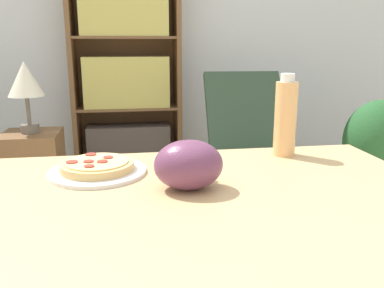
{
  "coord_description": "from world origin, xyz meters",
  "views": [
    {
      "loc": [
        -0.03,
        -0.87,
        1.09
      ],
      "look_at": [
        0.13,
        0.18,
        0.82
      ],
      "focal_mm": 38.0,
      "sensor_mm": 36.0,
      "label": 1
    }
  ],
  "objects_px": {
    "pizza_on_plate": "(97,168)",
    "bookshelf": "(127,79)",
    "side_table": "(35,176)",
    "drink_bottle": "(285,118)",
    "potted_plant_floor": "(378,146)",
    "lounge_chair_far": "(250,163)",
    "grape_bunch": "(188,164)",
    "table_lamp": "(25,82)"
  },
  "relations": [
    {
      "from": "bookshelf",
      "to": "lounge_chair_far",
      "type": "bearing_deg",
      "value": -42.23
    },
    {
      "from": "drink_bottle",
      "to": "bookshelf",
      "type": "xyz_separation_m",
      "value": [
        -0.47,
        2.19,
        -0.08
      ]
    },
    {
      "from": "pizza_on_plate",
      "to": "lounge_chair_far",
      "type": "distance_m",
      "value": 1.85
    },
    {
      "from": "drink_bottle",
      "to": "table_lamp",
      "type": "relative_size",
      "value": 0.56
    },
    {
      "from": "bookshelf",
      "to": "table_lamp",
      "type": "bearing_deg",
      "value": -127.02
    },
    {
      "from": "grape_bunch",
      "to": "drink_bottle",
      "type": "height_order",
      "value": "drink_bottle"
    },
    {
      "from": "bookshelf",
      "to": "side_table",
      "type": "bearing_deg",
      "value": -127.02
    },
    {
      "from": "pizza_on_plate",
      "to": "drink_bottle",
      "type": "xyz_separation_m",
      "value": [
        0.54,
        0.1,
        0.1
      ]
    },
    {
      "from": "bookshelf",
      "to": "potted_plant_floor",
      "type": "distance_m",
      "value": 1.94
    },
    {
      "from": "grape_bunch",
      "to": "table_lamp",
      "type": "xyz_separation_m",
      "value": [
        -0.73,
        1.65,
        0.04
      ]
    },
    {
      "from": "drink_bottle",
      "to": "lounge_chair_far",
      "type": "height_order",
      "value": "drink_bottle"
    },
    {
      "from": "grape_bunch",
      "to": "lounge_chair_far",
      "type": "height_order",
      "value": "lounge_chair_far"
    },
    {
      "from": "pizza_on_plate",
      "to": "side_table",
      "type": "bearing_deg",
      "value": 108.8
    },
    {
      "from": "lounge_chair_far",
      "to": "bookshelf",
      "type": "bearing_deg",
      "value": 140.45
    },
    {
      "from": "pizza_on_plate",
      "to": "table_lamp",
      "type": "height_order",
      "value": "table_lamp"
    },
    {
      "from": "lounge_chair_far",
      "to": "potted_plant_floor",
      "type": "distance_m",
      "value": 0.91
    },
    {
      "from": "drink_bottle",
      "to": "bookshelf",
      "type": "bearing_deg",
      "value": 102.0
    },
    {
      "from": "pizza_on_plate",
      "to": "table_lamp",
      "type": "relative_size",
      "value": 0.58
    },
    {
      "from": "pizza_on_plate",
      "to": "lounge_chair_far",
      "type": "bearing_deg",
      "value": 60.12
    },
    {
      "from": "drink_bottle",
      "to": "potted_plant_floor",
      "type": "relative_size",
      "value": 0.34
    },
    {
      "from": "pizza_on_plate",
      "to": "side_table",
      "type": "relative_size",
      "value": 0.45
    },
    {
      "from": "pizza_on_plate",
      "to": "bookshelf",
      "type": "relative_size",
      "value": 0.15
    },
    {
      "from": "lounge_chair_far",
      "to": "grape_bunch",
      "type": "bearing_deg",
      "value": -109.08
    },
    {
      "from": "drink_bottle",
      "to": "potted_plant_floor",
      "type": "height_order",
      "value": "drink_bottle"
    },
    {
      "from": "pizza_on_plate",
      "to": "bookshelf",
      "type": "xyz_separation_m",
      "value": [
        0.07,
        2.29,
        0.02
      ]
    },
    {
      "from": "side_table",
      "to": "table_lamp",
      "type": "xyz_separation_m",
      "value": [
        0.0,
        0.0,
        0.58
      ]
    },
    {
      "from": "grape_bunch",
      "to": "table_lamp",
      "type": "distance_m",
      "value": 1.81
    },
    {
      "from": "bookshelf",
      "to": "side_table",
      "type": "xyz_separation_m",
      "value": [
        -0.59,
        -0.78,
        -0.52
      ]
    },
    {
      "from": "side_table",
      "to": "grape_bunch",
      "type": "bearing_deg",
      "value": -66.16
    },
    {
      "from": "bookshelf",
      "to": "table_lamp",
      "type": "xyz_separation_m",
      "value": [
        -0.59,
        -0.78,
        0.06
      ]
    },
    {
      "from": "lounge_chair_far",
      "to": "table_lamp",
      "type": "relative_size",
      "value": 2.06
    },
    {
      "from": "potted_plant_floor",
      "to": "side_table",
      "type": "bearing_deg",
      "value": 179.49
    },
    {
      "from": "bookshelf",
      "to": "side_table",
      "type": "distance_m",
      "value": 1.11
    },
    {
      "from": "drink_bottle",
      "to": "potted_plant_floor",
      "type": "distance_m",
      "value": 1.94
    },
    {
      "from": "pizza_on_plate",
      "to": "potted_plant_floor",
      "type": "distance_m",
      "value": 2.36
    },
    {
      "from": "bookshelf",
      "to": "drink_bottle",
      "type": "bearing_deg",
      "value": -78.0
    },
    {
      "from": "pizza_on_plate",
      "to": "grape_bunch",
      "type": "bearing_deg",
      "value": -33.17
    },
    {
      "from": "bookshelf",
      "to": "potted_plant_floor",
      "type": "relative_size",
      "value": 2.39
    },
    {
      "from": "side_table",
      "to": "potted_plant_floor",
      "type": "relative_size",
      "value": 0.78
    },
    {
      "from": "lounge_chair_far",
      "to": "bookshelf",
      "type": "xyz_separation_m",
      "value": [
        -0.82,
        0.74,
        0.51
      ]
    },
    {
      "from": "bookshelf",
      "to": "side_table",
      "type": "relative_size",
      "value": 3.06
    },
    {
      "from": "grape_bunch",
      "to": "potted_plant_floor",
      "type": "bearing_deg",
      "value": 45.99
    }
  ]
}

